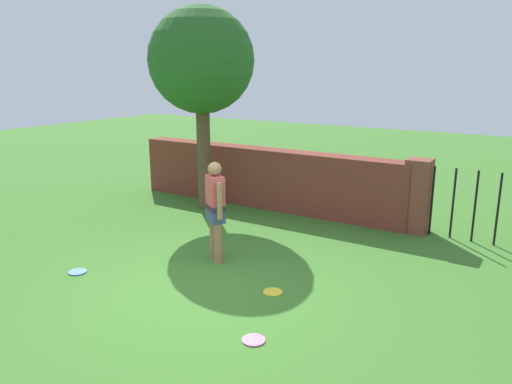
{
  "coord_description": "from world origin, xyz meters",
  "views": [
    {
      "loc": [
        4.04,
        -4.99,
        3.02
      ],
      "look_at": [
        -0.24,
        1.8,
        1.0
      ],
      "focal_mm": 34.55,
      "sensor_mm": 36.0,
      "label": 1
    }
  ],
  "objects_px": {
    "tree": "(201,62)",
    "frisbee_blue": "(78,272)",
    "frisbee_yellow": "(273,292)",
    "frisbee_pink": "(254,340)",
    "person": "(215,207)"
  },
  "relations": [
    {
      "from": "tree",
      "to": "frisbee_blue",
      "type": "relative_size",
      "value": 15.9
    },
    {
      "from": "tree",
      "to": "frisbee_yellow",
      "type": "xyz_separation_m",
      "value": [
        3.45,
        -2.9,
        -3.14
      ]
    },
    {
      "from": "tree",
      "to": "frisbee_pink",
      "type": "bearing_deg",
      "value": -46.4
    },
    {
      "from": "frisbee_blue",
      "to": "frisbee_pink",
      "type": "distance_m",
      "value": 3.32
    },
    {
      "from": "frisbee_yellow",
      "to": "frisbee_pink",
      "type": "xyz_separation_m",
      "value": [
        0.44,
        -1.19,
        0.0
      ]
    },
    {
      "from": "person",
      "to": "tree",
      "type": "bearing_deg",
      "value": 167.32
    },
    {
      "from": "tree",
      "to": "frisbee_yellow",
      "type": "distance_m",
      "value": 5.49
    },
    {
      "from": "person",
      "to": "frisbee_blue",
      "type": "distance_m",
      "value": 2.32
    },
    {
      "from": "frisbee_blue",
      "to": "frisbee_yellow",
      "type": "xyz_separation_m",
      "value": [
        2.87,
        0.99,
        0.0
      ]
    },
    {
      "from": "person",
      "to": "frisbee_pink",
      "type": "bearing_deg",
      "value": -7.64
    },
    {
      "from": "tree",
      "to": "frisbee_blue",
      "type": "bearing_deg",
      "value": -81.5
    },
    {
      "from": "person",
      "to": "frisbee_pink",
      "type": "distance_m",
      "value": 2.66
    },
    {
      "from": "person",
      "to": "frisbee_blue",
      "type": "bearing_deg",
      "value": -98.28
    },
    {
      "from": "tree",
      "to": "person",
      "type": "distance_m",
      "value": 3.86
    },
    {
      "from": "person",
      "to": "frisbee_yellow",
      "type": "xyz_separation_m",
      "value": [
        1.38,
        -0.54,
        -0.89
      ]
    }
  ]
}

